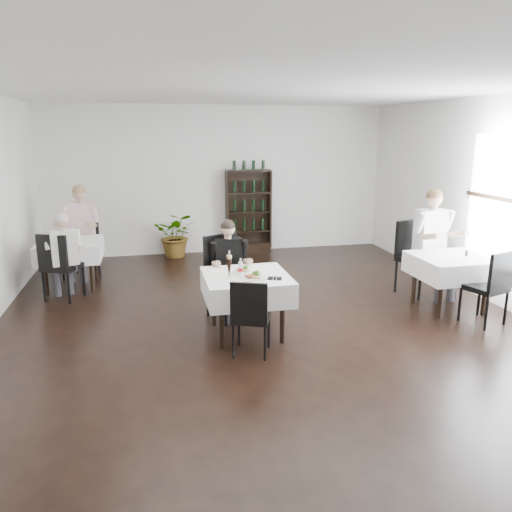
% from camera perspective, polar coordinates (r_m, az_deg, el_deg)
% --- Properties ---
extents(room_shell, '(9.00, 9.00, 9.00)m').
position_cam_1_polar(room_shell, '(6.01, 1.68, 4.68)').
color(room_shell, black).
rests_on(room_shell, ground).
extents(wine_shelf, '(0.90, 0.28, 1.75)m').
position_cam_1_polar(wine_shelf, '(10.40, -0.85, 5.03)').
color(wine_shelf, black).
rests_on(wine_shelf, ground).
extents(main_table, '(1.03, 1.03, 0.77)m').
position_cam_1_polar(main_table, '(6.15, -1.10, -3.51)').
color(main_table, black).
rests_on(main_table, ground).
extents(left_table, '(0.98, 0.98, 0.77)m').
position_cam_1_polar(left_table, '(8.56, -20.48, 0.61)').
color(left_table, black).
rests_on(left_table, ground).
extents(right_table, '(0.98, 0.98, 0.77)m').
position_cam_1_polar(right_table, '(7.56, 21.33, -1.15)').
color(right_table, black).
rests_on(right_table, ground).
extents(potted_tree, '(0.96, 0.88, 0.91)m').
position_cam_1_polar(potted_tree, '(10.17, -9.08, 2.42)').
color(potted_tree, '#29561D').
rests_on(potted_tree, ground).
extents(main_chair_far, '(0.68, 0.68, 1.13)m').
position_cam_1_polar(main_chair_far, '(6.77, -3.43, -1.70)').
color(main_chair_far, black).
rests_on(main_chair_far, ground).
extents(main_chair_near, '(0.53, 0.53, 0.90)m').
position_cam_1_polar(main_chair_near, '(5.59, -0.64, -6.54)').
color(main_chair_near, black).
rests_on(main_chair_near, ground).
extents(left_chair_far, '(0.66, 0.66, 1.08)m').
position_cam_1_polar(left_chair_far, '(9.14, -19.26, 1.51)').
color(left_chair_far, black).
rests_on(left_chair_far, ground).
extents(left_chair_near, '(0.63, 0.63, 1.04)m').
position_cam_1_polar(left_chair_near, '(7.94, -21.62, -0.69)').
color(left_chair_near, black).
rests_on(left_chair_near, ground).
extents(right_chair_far, '(0.68, 0.68, 1.14)m').
position_cam_1_polar(right_chair_far, '(8.16, 17.57, 0.44)').
color(right_chair_far, black).
rests_on(right_chair_far, ground).
extents(right_chair_near, '(0.58, 0.58, 1.01)m').
position_cam_1_polar(right_chair_near, '(7.14, 25.28, -2.79)').
color(right_chair_near, black).
rests_on(right_chair_near, ground).
extents(diner_main, '(0.52, 0.52, 1.34)m').
position_cam_1_polar(diner_main, '(6.72, -3.07, -0.62)').
color(diner_main, '#45454D').
rests_on(diner_main, ground).
extents(diner_left_far, '(0.67, 0.70, 1.61)m').
position_cam_1_polar(diner_left_far, '(9.04, -19.46, 3.41)').
color(diner_left_far, '#45454D').
rests_on(diner_left_far, ground).
extents(diner_left_near, '(0.57, 0.61, 1.34)m').
position_cam_1_polar(diner_left_near, '(7.90, -21.15, 0.68)').
color(diner_left_near, '#45454D').
rests_on(diner_left_near, ground).
extents(diner_right_far, '(0.67, 0.69, 1.65)m').
position_cam_1_polar(diner_right_far, '(8.01, 19.76, 2.28)').
color(diner_right_far, '#45454D').
rests_on(diner_right_far, ground).
extents(plate_far, '(0.30, 0.30, 0.07)m').
position_cam_1_polar(plate_far, '(6.24, -1.51, -1.68)').
color(plate_far, white).
rests_on(plate_far, main_table).
extents(plate_near, '(0.29, 0.29, 0.09)m').
position_cam_1_polar(plate_near, '(5.96, -0.31, -2.39)').
color(plate_near, white).
rests_on(plate_near, main_table).
extents(pilsner_dark, '(0.07, 0.07, 0.30)m').
position_cam_1_polar(pilsner_dark, '(5.96, -3.10, -1.41)').
color(pilsner_dark, black).
rests_on(pilsner_dark, main_table).
extents(pilsner_lager, '(0.07, 0.07, 0.30)m').
position_cam_1_polar(pilsner_lager, '(6.10, -3.06, -1.02)').
color(pilsner_lager, gold).
rests_on(pilsner_lager, main_table).
extents(coke_bottle, '(0.05, 0.05, 0.21)m').
position_cam_1_polar(coke_bottle, '(6.07, -1.77, -1.44)').
color(coke_bottle, silver).
rests_on(coke_bottle, main_table).
extents(napkin_cutlery, '(0.20, 0.18, 0.02)m').
position_cam_1_polar(napkin_cutlery, '(5.96, 2.16, -2.56)').
color(napkin_cutlery, black).
rests_on(napkin_cutlery, main_table).
extents(pepper_mill, '(0.05, 0.05, 0.09)m').
position_cam_1_polar(pepper_mill, '(7.61, 22.92, 0.29)').
color(pepper_mill, black).
rests_on(pepper_mill, right_table).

